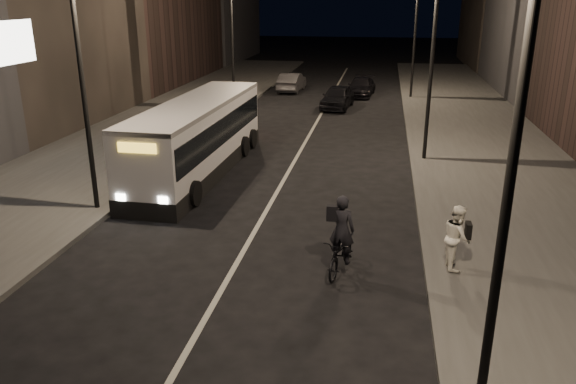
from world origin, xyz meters
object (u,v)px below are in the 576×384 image
at_px(streetlight_right_mid, 427,35).
at_px(car_far, 361,87).
at_px(streetlight_right_far, 412,19).
at_px(streetlight_left_near, 86,48).
at_px(city_bus, 198,134).
at_px(cyclist_on_bicycle, 341,247).
at_px(streetlight_right_near, 500,109).
at_px(streetlight_left_far, 236,22).
at_px(pedestrian_woman, 457,237).
at_px(car_mid, 292,82).
at_px(car_near, 337,97).

distance_m(streetlight_right_mid, car_far, 17.72).
height_order(streetlight_right_far, streetlight_left_near, same).
height_order(streetlight_right_far, city_bus, streetlight_right_far).
xyz_separation_m(streetlight_right_far, cyclist_on_bicycle, (-2.50, -27.05, -4.63)).
height_order(streetlight_right_near, car_far, streetlight_right_near).
bearing_deg(streetlight_right_mid, streetlight_left_far, 136.84).
bearing_deg(cyclist_on_bicycle, pedestrian_woman, 21.73).
distance_m(streetlight_right_mid, cyclist_on_bicycle, 12.23).
height_order(streetlight_left_near, cyclist_on_bicycle, streetlight_left_near).
bearing_deg(car_far, car_mid, 173.39).
bearing_deg(streetlight_left_near, streetlight_left_far, 90.00).
relative_size(streetlight_left_near, cyclist_on_bicycle, 3.68).
height_order(pedestrian_woman, car_far, pedestrian_woman).
height_order(city_bus, pedestrian_woman, city_bus).
bearing_deg(cyclist_on_bicycle, streetlight_left_far, 123.33).
height_order(streetlight_right_mid, car_near, streetlight_right_mid).
bearing_deg(streetlight_right_mid, car_mid, 115.49).
height_order(streetlight_left_far, cyclist_on_bicycle, streetlight_left_far).
height_order(streetlight_right_far, car_near, streetlight_right_far).
bearing_deg(streetlight_right_mid, cyclist_on_bicycle, -102.75).
relative_size(streetlight_right_near, streetlight_right_far, 1.00).
relative_size(streetlight_right_near, cyclist_on_bicycle, 3.68).
height_order(streetlight_left_far, pedestrian_woman, streetlight_left_far).
relative_size(pedestrian_woman, car_near, 0.40).
xyz_separation_m(streetlight_left_near, car_mid, (2.14, 25.87, -4.66)).
height_order(streetlight_right_far, car_mid, streetlight_right_far).
relative_size(car_near, car_mid, 1.00).
height_order(cyclist_on_bicycle, car_near, cyclist_on_bicycle).
height_order(streetlight_right_near, city_bus, streetlight_right_near).
height_order(streetlight_right_mid, pedestrian_woman, streetlight_right_mid).
height_order(streetlight_right_mid, streetlight_left_near, same).
bearing_deg(streetlight_left_near, car_near, 72.71).
xyz_separation_m(streetlight_left_far, cyclist_on_bicycle, (8.16, -21.05, -4.63)).
bearing_deg(car_near, streetlight_left_far, -158.50).
distance_m(cyclist_on_bicycle, pedestrian_woman, 2.98).
bearing_deg(city_bus, car_mid, 90.24).
xyz_separation_m(streetlight_right_near, streetlight_right_far, (0.00, 32.00, 0.00)).
distance_m(streetlight_left_near, cyclist_on_bicycle, 9.87).
height_order(streetlight_right_far, pedestrian_woman, streetlight_right_far).
bearing_deg(car_near, streetlight_right_far, 49.55).
relative_size(streetlight_left_near, car_near, 1.91).
bearing_deg(city_bus, car_near, 74.82).
relative_size(streetlight_right_far, cyclist_on_bicycle, 3.68).
bearing_deg(streetlight_right_near, pedestrian_woman, 85.53).
bearing_deg(car_mid, city_bus, 91.58).
xyz_separation_m(streetlight_left_far, car_far, (7.41, 6.77, -4.72)).
relative_size(streetlight_left_far, cyclist_on_bicycle, 3.68).
xyz_separation_m(streetlight_right_near, pedestrian_woman, (0.43, 5.45, -4.34)).
bearing_deg(streetlight_right_near, streetlight_right_far, 90.00).
relative_size(streetlight_right_near, car_near, 1.91).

